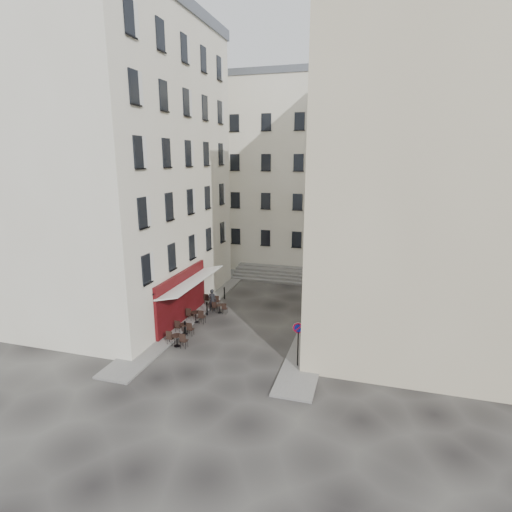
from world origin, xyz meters
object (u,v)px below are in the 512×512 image
at_px(no_parking_sign, 298,336).
at_px(bistro_table_b, 185,328).
at_px(bistro_table_a, 177,339).
at_px(pedestrian, 212,300).

xyz_separation_m(no_parking_sign, bistro_table_b, (-7.62, 2.06, -1.37)).
bearing_deg(bistro_table_b, bistro_table_a, -78.46).
relative_size(no_parking_sign, bistro_table_b, 2.05).
bearing_deg(pedestrian, bistro_table_b, 86.23).
relative_size(bistro_table_a, pedestrian, 0.79).
xyz_separation_m(bistro_table_a, pedestrian, (-0.19, 5.91, 0.36)).
height_order(no_parking_sign, bistro_table_b, no_parking_sign).
distance_m(bistro_table_a, bistro_table_b, 1.69).
relative_size(bistro_table_b, pedestrian, 0.75).
bearing_deg(no_parking_sign, bistro_table_a, 176.32).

